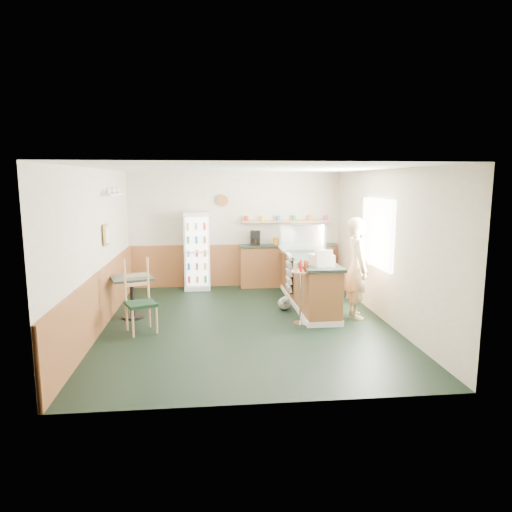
{
  "coord_description": "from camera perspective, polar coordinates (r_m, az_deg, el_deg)",
  "views": [
    {
      "loc": [
        -0.63,
        -7.79,
        2.49
      ],
      "look_at": [
        0.24,
        0.6,
        1.11
      ],
      "focal_mm": 32.0,
      "sensor_mm": 36.0,
      "label": 1
    }
  ],
  "objects": [
    {
      "name": "newspaper_rack",
      "position": [
        9.36,
        4.17,
        -2.14
      ],
      "size": [
        0.09,
        0.4,
        0.81
      ],
      "color": "black",
      "rests_on": "ground"
    },
    {
      "name": "dog_doorstop",
      "position": [
        8.97,
        3.59,
        -5.87
      ],
      "size": [
        0.25,
        0.33,
        0.3
      ],
      "rotation": [
        0.0,
        0.0,
        -0.42
      ],
      "color": "gray",
      "rests_on": "ground"
    },
    {
      "name": "ground",
      "position": [
        8.2,
        -1.27,
        -8.35
      ],
      "size": [
        6.0,
        6.0,
        0.0
      ],
      "primitive_type": "plane",
      "color": "black",
      "rests_on": "ground"
    },
    {
      "name": "shopkeeper",
      "position": [
        8.53,
        12.49,
        -1.49
      ],
      "size": [
        0.47,
        0.63,
        1.85
      ],
      "primitive_type": "imported",
      "rotation": [
        0.0,
        0.0,
        1.54
      ],
      "color": "tan",
      "rests_on": "ground"
    },
    {
      "name": "cash_register",
      "position": [
        8.17,
        8.18,
        -0.49
      ],
      "size": [
        0.43,
        0.44,
        0.21
      ],
      "primitive_type": "cube",
      "rotation": [
        0.0,
        0.0,
        0.21
      ],
      "color": "beige",
      "rests_on": "service_counter"
    },
    {
      "name": "display_case",
      "position": [
        9.84,
        5.72,
        2.22
      ],
      "size": [
        0.97,
        0.51,
        0.55
      ],
      "color": "silver",
      "rests_on": "service_counter"
    },
    {
      "name": "cafe_chair",
      "position": [
        7.87,
        -14.13,
        -4.58
      ],
      "size": [
        0.6,
        0.61,
        1.22
      ],
      "rotation": [
        0.0,
        0.0,
        0.42
      ],
      "color": "black",
      "rests_on": "ground"
    },
    {
      "name": "service_counter",
      "position": [
        9.31,
        6.5,
        -3.34
      ],
      "size": [
        0.68,
        3.01,
        1.01
      ],
      "color": "#93592F",
      "rests_on": "ground"
    },
    {
      "name": "condiment_stand",
      "position": [
        8.01,
        5.59,
        -3.32
      ],
      "size": [
        0.36,
        0.36,
        1.11
      ],
      "rotation": [
        0.0,
        0.0,
        -0.18
      ],
      "color": "silver",
      "rests_on": "ground"
    },
    {
      "name": "room_envelope",
      "position": [
        8.59,
        -3.21,
        2.84
      ],
      "size": [
        5.04,
        6.02,
        2.72
      ],
      "color": "beige",
      "rests_on": "ground"
    },
    {
      "name": "drinks_fridge",
      "position": [
        10.66,
        -7.38,
        0.63
      ],
      "size": [
        0.59,
        0.52,
        1.79
      ],
      "color": "silver",
      "rests_on": "ground"
    },
    {
      "name": "cafe_table",
      "position": [
        8.67,
        -15.25,
        -3.98
      ],
      "size": [
        0.89,
        0.89,
        0.78
      ],
      "rotation": [
        0.0,
        0.0,
        0.32
      ],
      "color": "black",
      "rests_on": "ground"
    },
    {
      "name": "back_counter",
      "position": [
        10.92,
        3.74,
        -0.96
      ],
      "size": [
        2.24,
        0.42,
        1.69
      ],
      "color": "#93592F",
      "rests_on": "ground"
    }
  ]
}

